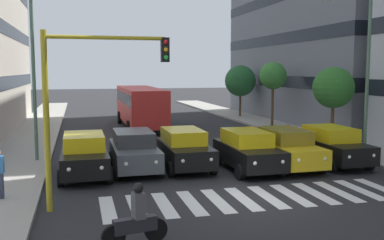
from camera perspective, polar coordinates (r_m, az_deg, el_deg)
ground_plane at (r=15.44m, az=8.17°, el=-9.87°), size 180.00×180.00×0.00m
crosswalk_markings at (r=15.43m, az=8.17°, el=-9.86°), size 10.35×2.80×0.01m
car_0 at (r=21.34m, az=17.52°, el=-3.11°), size 2.02×4.44×1.72m
car_1 at (r=20.11m, az=12.03°, el=-3.53°), size 2.02×4.44×1.72m
car_2 at (r=19.26m, az=7.14°, el=-3.87°), size 2.02×4.44×1.72m
car_3 at (r=19.53m, az=-1.04°, el=-3.68°), size 2.02×4.44×1.72m
car_4 at (r=19.18m, az=-7.47°, el=-3.92°), size 2.02×4.44×1.72m
car_5 at (r=18.61m, az=-13.68°, el=-4.37°), size 2.02×4.44×1.72m
bus_behind_traffic at (r=33.17m, az=-6.70°, el=2.16°), size 2.78×10.50×3.00m
motorcycle_with_rider at (r=11.29m, az=-7.19°, el=-12.60°), size 1.69×0.46×1.57m
traffic_light_gantry at (r=13.89m, az=-13.91°, el=3.54°), size 3.85×0.36×5.50m
street_lamp_left at (r=22.66m, az=20.96°, el=7.11°), size 2.55×0.28×7.65m
street_lamp_right at (r=21.57m, az=-18.43°, el=7.88°), size 3.28×0.28×7.93m
street_tree_1 at (r=27.12m, az=17.73°, el=3.96°), size 2.40×2.40×4.35m
street_tree_2 at (r=33.62m, az=10.37°, el=5.57°), size 2.03×2.03×4.76m
street_tree_3 at (r=40.32m, az=6.24°, el=5.02°), size 2.79×2.79×4.59m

